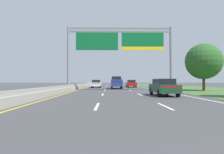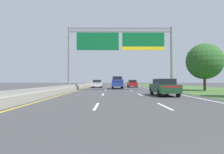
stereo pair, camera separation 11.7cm
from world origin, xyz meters
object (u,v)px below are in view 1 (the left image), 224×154
(pickup_truck_blue, at_px, (116,83))
(car_darkgreen_right_lane_sedan, at_px, (164,87))
(overhead_sign_gantry, at_px, (120,45))
(car_white_left_lane_sedan, at_px, (96,84))
(roadside_tree_mid, at_px, (204,61))
(car_red_right_lane_sedan, at_px, (131,83))

(pickup_truck_blue, xyz_separation_m, car_darkgreen_right_lane_sedan, (3.77, -17.54, -0.26))
(overhead_sign_gantry, height_order, pickup_truck_blue, overhead_sign_gantry)
(overhead_sign_gantry, height_order, car_white_left_lane_sedan, overhead_sign_gantry)
(roadside_tree_mid, bearing_deg, car_white_left_lane_sedan, 141.27)
(car_red_right_lane_sedan, height_order, car_white_left_lane_sedan, same)
(car_red_right_lane_sedan, height_order, roadside_tree_mid, roadside_tree_mid)
(car_darkgreen_right_lane_sedan, bearing_deg, roadside_tree_mid, -43.30)
(pickup_truck_blue, bearing_deg, car_darkgreen_right_lane_sedan, -167.21)
(pickup_truck_blue, height_order, car_white_left_lane_sedan, pickup_truck_blue)
(car_darkgreen_right_lane_sedan, bearing_deg, car_red_right_lane_sedan, 0.21)
(car_darkgreen_right_lane_sedan, bearing_deg, car_white_left_lane_sedan, 19.05)
(car_white_left_lane_sedan, height_order, roadside_tree_mid, roadside_tree_mid)
(car_red_right_lane_sedan, bearing_deg, pickup_truck_blue, 149.80)
(car_white_left_lane_sedan, bearing_deg, car_red_right_lane_sedan, -72.56)
(car_white_left_lane_sedan, bearing_deg, pickup_truck_blue, -133.81)
(car_red_right_lane_sedan, xyz_separation_m, car_white_left_lane_sedan, (-7.29, -2.24, 0.00))
(car_red_right_lane_sedan, distance_m, car_white_left_lane_sedan, 7.63)
(car_red_right_lane_sedan, relative_size, car_white_left_lane_sedan, 1.01)
(overhead_sign_gantry, distance_m, car_red_right_lane_sedan, 15.41)
(car_darkgreen_right_lane_sedan, distance_m, car_white_left_lane_sedan, 22.70)
(car_white_left_lane_sedan, bearing_deg, roadside_tree_mid, -128.36)
(overhead_sign_gantry, distance_m, car_white_left_lane_sedan, 13.67)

